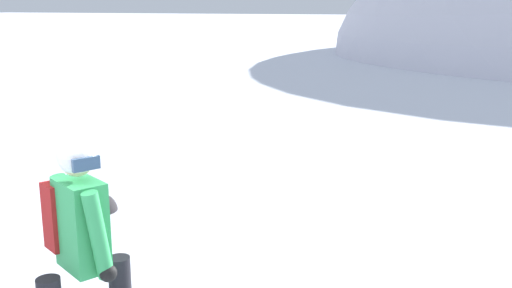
{
  "coord_description": "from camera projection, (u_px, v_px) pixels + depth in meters",
  "views": [
    {
      "loc": [
        2.5,
        -2.03,
        2.48
      ],
      "look_at": [
        0.05,
        3.78,
        1.0
      ],
      "focal_mm": 41.64,
      "sensor_mm": 36.0,
      "label": 1
    }
  ],
  "objects": [
    {
      "name": "snowboarder_main",
      "position": [
        82.0,
        255.0,
        3.8
      ],
      "size": [
        0.98,
        1.67,
        1.71
      ],
      "color": "#23B7A3",
      "rests_on": "ground"
    },
    {
      "name": "rock_dark",
      "position": [
        92.0,
        210.0,
        7.37
      ],
      "size": [
        0.65,
        0.55,
        0.46
      ],
      "color": "#282628",
      "rests_on": "ground"
    }
  ]
}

